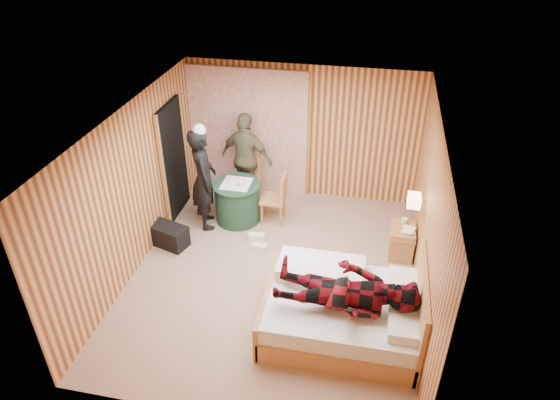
% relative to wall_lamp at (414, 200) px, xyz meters
% --- Properties ---
extents(floor, '(4.20, 5.00, 0.01)m').
position_rel_wall_lamp_xyz_m(floor, '(-1.92, -0.45, -1.30)').
color(floor, tan).
rests_on(floor, ground).
extents(ceiling, '(4.20, 5.00, 0.01)m').
position_rel_wall_lamp_xyz_m(ceiling, '(-1.92, -0.45, 1.20)').
color(ceiling, white).
rests_on(ceiling, wall_back).
extents(wall_back, '(4.20, 0.02, 2.50)m').
position_rel_wall_lamp_xyz_m(wall_back, '(-1.92, 2.05, -0.05)').
color(wall_back, '#F0A35C').
rests_on(wall_back, floor).
extents(wall_left, '(0.02, 5.00, 2.50)m').
position_rel_wall_lamp_xyz_m(wall_left, '(-4.02, -0.45, -0.05)').
color(wall_left, '#F0A35C').
rests_on(wall_left, floor).
extents(wall_right, '(0.02, 5.00, 2.50)m').
position_rel_wall_lamp_xyz_m(wall_right, '(0.18, -0.45, -0.05)').
color(wall_right, '#F0A35C').
rests_on(wall_right, floor).
extents(curtain, '(2.20, 0.08, 2.40)m').
position_rel_wall_lamp_xyz_m(curtain, '(-2.92, 1.98, -0.10)').
color(curtain, '#F1E2D1').
rests_on(curtain, floor).
extents(doorway, '(0.06, 0.90, 2.05)m').
position_rel_wall_lamp_xyz_m(doorway, '(-3.98, 0.95, -0.28)').
color(doorway, black).
rests_on(doorway, floor).
extents(wall_lamp, '(0.26, 0.24, 0.16)m').
position_rel_wall_lamp_xyz_m(wall_lamp, '(0.00, 0.00, 0.00)').
color(wall_lamp, gold).
rests_on(wall_lamp, wall_right).
extents(bed, '(1.99, 1.55, 1.07)m').
position_rel_wall_lamp_xyz_m(bed, '(-0.80, -1.32, -0.99)').
color(bed, tan).
rests_on(bed, floor).
extents(nightstand, '(0.39, 0.53, 0.51)m').
position_rel_wall_lamp_xyz_m(nightstand, '(-0.04, 0.45, -1.03)').
color(nightstand, tan).
rests_on(nightstand, floor).
extents(round_table, '(0.83, 0.83, 0.74)m').
position_rel_wall_lamp_xyz_m(round_table, '(-2.86, 0.89, -0.93)').
color(round_table, '#1F432E').
rests_on(round_table, floor).
extents(chair_far, '(0.50, 0.50, 0.93)m').
position_rel_wall_lamp_xyz_m(chair_far, '(-2.84, 1.55, -0.76)').
color(chair_far, tan).
rests_on(chair_far, floor).
extents(chair_near, '(0.42, 0.42, 0.91)m').
position_rel_wall_lamp_xyz_m(chair_near, '(-2.16, 0.98, -0.77)').
color(chair_near, tan).
rests_on(chair_near, floor).
extents(duffel_bag, '(0.71, 0.52, 0.36)m').
position_rel_wall_lamp_xyz_m(duffel_bag, '(-3.77, -0.05, -1.12)').
color(duffel_bag, black).
rests_on(duffel_bag, floor).
extents(sneaker_left, '(0.28, 0.14, 0.12)m').
position_rel_wall_lamp_xyz_m(sneaker_left, '(-2.39, 0.35, -1.24)').
color(sneaker_left, white).
rests_on(sneaker_left, floor).
extents(sneaker_right, '(0.24, 0.11, 0.11)m').
position_rel_wall_lamp_xyz_m(sneaker_right, '(-2.28, 0.10, -1.25)').
color(sneaker_right, white).
rests_on(sneaker_right, floor).
extents(woman_standing, '(0.67, 0.78, 1.80)m').
position_rel_wall_lamp_xyz_m(woman_standing, '(-3.35, 0.65, -0.40)').
color(woman_standing, black).
rests_on(woman_standing, floor).
extents(man_at_table, '(1.08, 0.66, 1.72)m').
position_rel_wall_lamp_xyz_m(man_at_table, '(-2.86, 1.59, -0.44)').
color(man_at_table, '#656243').
rests_on(man_at_table, floor).
extents(man_on_bed, '(0.86, 0.67, 1.77)m').
position_rel_wall_lamp_xyz_m(man_on_bed, '(-0.77, -1.55, -0.34)').
color(man_on_bed, maroon).
rests_on(man_on_bed, bed).
extents(book_lower, '(0.18, 0.23, 0.02)m').
position_rel_wall_lamp_xyz_m(book_lower, '(-0.04, 0.40, -0.78)').
color(book_lower, white).
rests_on(book_lower, nightstand).
extents(book_upper, '(0.24, 0.27, 0.02)m').
position_rel_wall_lamp_xyz_m(book_upper, '(-0.04, 0.40, -0.76)').
color(book_upper, white).
rests_on(book_upper, nightstand).
extents(cup_nightstand, '(0.12, 0.12, 0.09)m').
position_rel_wall_lamp_xyz_m(cup_nightstand, '(-0.04, 0.58, -0.74)').
color(cup_nightstand, white).
rests_on(cup_nightstand, nightstand).
extents(cup_table, '(0.14, 0.14, 0.10)m').
position_rel_wall_lamp_xyz_m(cup_table, '(-2.76, 0.84, -0.51)').
color(cup_table, white).
rests_on(cup_table, round_table).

